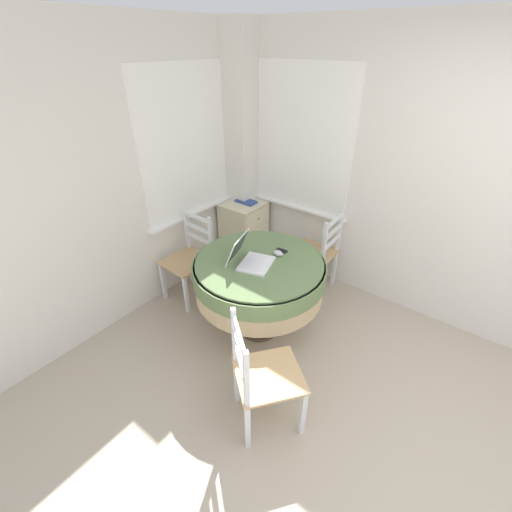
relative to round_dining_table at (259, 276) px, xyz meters
name	(u,v)px	position (x,y,z in m)	size (l,w,h in m)	color
corner_room_shell	(278,189)	(0.37, 0.08, 0.65)	(4.12, 4.78, 2.55)	silver
round_dining_table	(259,276)	(0.00, 0.00, 0.00)	(1.14, 1.14, 0.78)	#4C3D2D
laptop	(250,258)	(-0.07, 0.04, 0.20)	(0.38, 0.41, 0.24)	white
computer_mouse	(278,253)	(0.17, -0.07, 0.17)	(0.06, 0.09, 0.05)	silver
cell_phone	(282,250)	(0.25, -0.06, 0.16)	(0.06, 0.11, 0.01)	black
dining_chair_near_back_window	(190,259)	(0.00, 0.89, -0.18)	(0.45, 0.43, 0.92)	tan
dining_chair_near_right_window	(317,253)	(0.90, -0.09, -0.18)	(0.43, 0.45, 0.92)	tan
dining_chair_camera_near	(262,376)	(-0.71, -0.56, -0.18)	(0.60, 0.60, 0.92)	tan
corner_cabinet	(244,231)	(0.91, 0.92, -0.25)	(0.48, 0.46, 0.75)	beige
book_on_cabinet	(246,201)	(0.93, 0.90, 0.14)	(0.14, 0.24, 0.02)	#33478C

